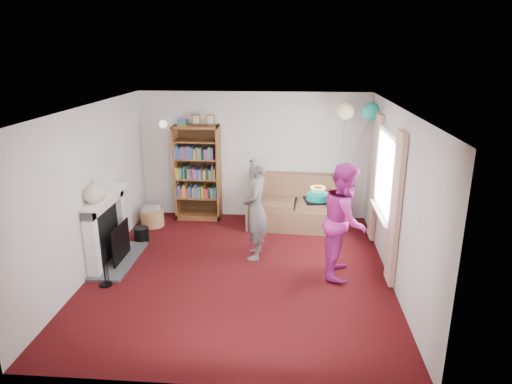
# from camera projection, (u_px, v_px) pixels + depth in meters

# --- Properties ---
(ground) EXTENTS (5.00, 5.00, 0.00)m
(ground) POSITION_uv_depth(u_px,v_px,m) (240.00, 271.00, 7.03)
(ground) COLOR black
(ground) RESTS_ON ground
(wall_back) EXTENTS (4.50, 0.02, 2.50)m
(wall_back) POSITION_uv_depth(u_px,v_px,m) (254.00, 156.00, 9.04)
(wall_back) COLOR silver
(wall_back) RESTS_ON ground
(wall_left) EXTENTS (0.02, 5.00, 2.50)m
(wall_left) POSITION_uv_depth(u_px,v_px,m) (89.00, 191.00, 6.82)
(wall_left) COLOR silver
(wall_left) RESTS_ON ground
(wall_right) EXTENTS (0.02, 5.00, 2.50)m
(wall_right) POSITION_uv_depth(u_px,v_px,m) (397.00, 198.00, 6.48)
(wall_right) COLOR silver
(wall_right) RESTS_ON ground
(ceiling) EXTENTS (4.50, 5.00, 0.01)m
(ceiling) POSITION_uv_depth(u_px,v_px,m) (238.00, 108.00, 6.27)
(ceiling) COLOR white
(ceiling) RESTS_ON wall_back
(fireplace) EXTENTS (0.55, 1.80, 1.12)m
(fireplace) POSITION_uv_depth(u_px,v_px,m) (110.00, 232.00, 7.21)
(fireplace) COLOR #3F3F42
(fireplace) RESTS_ON ground
(window_bay) EXTENTS (0.14, 2.02, 2.20)m
(window_bay) POSITION_uv_depth(u_px,v_px,m) (385.00, 189.00, 7.07)
(window_bay) COLOR white
(window_bay) RESTS_ON ground
(wall_sconce) EXTENTS (0.16, 0.23, 0.16)m
(wall_sconce) POSITION_uv_depth(u_px,v_px,m) (163.00, 124.00, 8.84)
(wall_sconce) COLOR gold
(wall_sconce) RESTS_ON ground
(bookcase) EXTENTS (0.89, 0.42, 2.08)m
(bookcase) POSITION_uv_depth(u_px,v_px,m) (198.00, 173.00, 9.02)
(bookcase) COLOR #472B14
(bookcase) RESTS_ON ground
(sofa) EXTENTS (1.79, 0.95, 0.95)m
(sofa) POSITION_uv_depth(u_px,v_px,m) (295.00, 207.00, 8.83)
(sofa) COLOR brown
(sofa) RESTS_ON ground
(wicker_basket) EXTENTS (0.44, 0.44, 0.39)m
(wicker_basket) POSITION_uv_depth(u_px,v_px,m) (152.00, 217.00, 8.79)
(wicker_basket) COLOR #A7754E
(wicker_basket) RESTS_ON ground
(person_striped) EXTENTS (0.42, 0.63, 1.69)m
(person_striped) POSITION_uv_depth(u_px,v_px,m) (255.00, 208.00, 7.28)
(person_striped) COLOR black
(person_striped) RESTS_ON ground
(person_magenta) EXTENTS (0.79, 0.94, 1.73)m
(person_magenta) POSITION_uv_depth(u_px,v_px,m) (345.00, 220.00, 6.71)
(person_magenta) COLOR #B32389
(person_magenta) RESTS_ON ground
(birthday_cake) EXTENTS (0.39, 0.39, 0.22)m
(birthday_cake) POSITION_uv_depth(u_px,v_px,m) (318.00, 197.00, 6.86)
(birthday_cake) COLOR black
(birthday_cake) RESTS_ON ground
(balloons) EXTENTS (0.75, 0.31, 1.70)m
(balloons) POSITION_uv_depth(u_px,v_px,m) (358.00, 111.00, 8.04)
(balloons) COLOR #3F3F3F
(balloons) RESTS_ON ground
(mantel_vase) EXTENTS (0.42, 0.42, 0.34)m
(mantel_vase) POSITION_uv_depth(u_px,v_px,m) (94.00, 191.00, 6.65)
(mantel_vase) COLOR beige
(mantel_vase) RESTS_ON fireplace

